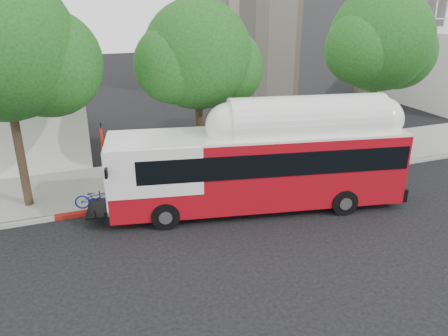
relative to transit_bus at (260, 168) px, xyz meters
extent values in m
plane|color=black|center=(-0.37, -1.95, -1.82)|extent=(120.00, 120.00, 0.00)
cube|color=gray|center=(-0.37, 4.55, -1.75)|extent=(60.00, 5.00, 0.15)
cube|color=gray|center=(-0.37, 1.95, -1.75)|extent=(60.00, 0.30, 0.15)
cube|color=maroon|center=(-3.37, 1.95, -1.74)|extent=(10.00, 0.32, 0.16)
cylinder|color=#2D2116|center=(-9.37, 3.55, 1.22)|extent=(0.36, 0.36, 6.08)
sphere|color=#134414|center=(-9.37, 3.55, 5.02)|extent=(5.80, 5.80, 5.80)
sphere|color=#134414|center=(-7.77, 3.75, 4.26)|extent=(4.35, 4.35, 4.35)
cylinder|color=#2D2116|center=(-1.37, 4.05, 0.90)|extent=(0.36, 0.36, 5.44)
sphere|color=#134414|center=(-1.37, 4.05, 4.30)|extent=(5.00, 5.00, 5.00)
sphere|color=#134414|center=(0.01, 4.25, 3.62)|extent=(3.75, 3.75, 3.75)
cylinder|color=#2D2116|center=(8.63, 3.85, 1.06)|extent=(0.36, 0.36, 5.76)
sphere|color=#134414|center=(8.63, 3.85, 4.66)|extent=(5.40, 5.40, 5.40)
sphere|color=#134414|center=(10.12, 4.05, 3.94)|extent=(4.05, 4.05, 4.05)
cube|color=#A10B15|center=(-0.09, 0.02, 0.01)|extent=(12.52, 4.99, 2.96)
cube|color=black|center=(0.41, -0.08, 0.62)|extent=(11.33, 4.81, 0.97)
cube|color=white|center=(-0.09, 0.02, 1.53)|extent=(12.50, 4.90, 0.10)
cube|color=white|center=(1.91, -0.38, 1.80)|extent=(6.80, 3.27, 0.56)
cube|color=black|center=(-6.64, 1.32, -1.31)|extent=(1.16, 1.96, 0.06)
imported|color=navy|center=(-6.64, 1.32, -0.82)|extent=(0.94, 1.84, 0.92)
cylinder|color=red|center=(-6.13, 2.18, 0.02)|extent=(0.11, 0.11, 3.69)
cube|color=black|center=(-6.13, 2.18, 1.96)|extent=(0.05, 0.37, 0.23)
camera|label=1|loc=(-7.47, -15.50, 6.79)|focal=35.00mm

